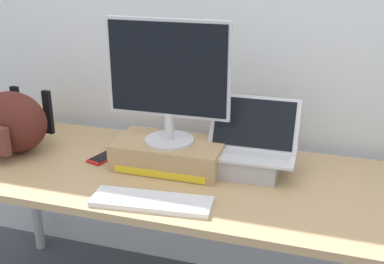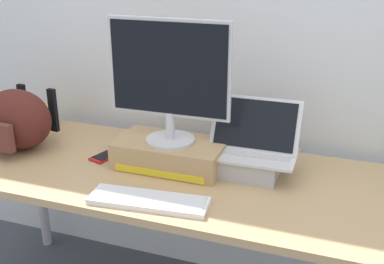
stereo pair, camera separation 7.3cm
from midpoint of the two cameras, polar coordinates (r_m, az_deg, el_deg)
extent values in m
cube|color=silver|center=(2.12, 2.75, 14.17)|extent=(7.00, 0.10, 2.60)
cube|color=tan|center=(1.87, -1.13, -5.57)|extent=(2.06, 0.72, 0.03)
cylinder|color=#B2B2B7|center=(2.69, -19.13, -6.67)|extent=(0.05, 0.05, 0.70)
cube|color=tan|center=(1.92, -3.78, -2.61)|extent=(0.43, 0.24, 0.11)
cube|color=yellow|center=(1.83, -5.12, -5.09)|extent=(0.37, 0.00, 0.03)
cylinder|color=silver|center=(1.90, -3.83, -0.98)|extent=(0.20, 0.20, 0.01)
cylinder|color=silver|center=(1.88, -3.87, 0.73)|extent=(0.04, 0.04, 0.11)
cube|color=silver|center=(1.81, -4.05, 7.54)|extent=(0.48, 0.03, 0.37)
cube|color=black|center=(1.80, -4.17, 7.46)|extent=(0.46, 0.01, 0.35)
cube|color=#ADADB2|center=(1.88, 5.81, -3.75)|extent=(0.22, 0.20, 0.08)
cube|color=silver|center=(1.86, 5.87, -2.51)|extent=(0.35, 0.22, 0.01)
cube|color=#B7B7BC|center=(1.87, 5.97, -2.13)|extent=(0.31, 0.12, 0.00)
cube|color=silver|center=(1.87, 6.32, 1.03)|extent=(0.35, 0.11, 0.20)
cube|color=black|center=(1.87, 6.30, 1.05)|extent=(0.31, 0.10, 0.17)
cube|color=white|center=(1.67, -6.12, -8.28)|extent=(0.43, 0.17, 0.02)
cube|color=silver|center=(1.67, -6.14, -7.94)|extent=(0.40, 0.14, 0.00)
ellipsoid|color=#4C1E19|center=(2.18, -21.59, 1.10)|extent=(0.34, 0.27, 0.26)
cube|color=black|center=(2.32, -21.03, 2.73)|extent=(0.04, 0.02, 0.20)
cube|color=black|center=(2.21, -17.71, 2.25)|extent=(0.04, 0.02, 0.20)
cube|color=red|center=(2.04, -11.54, -3.02)|extent=(0.10, 0.15, 0.01)
cube|color=black|center=(2.04, -11.55, -2.88)|extent=(0.09, 0.12, 0.00)
sphere|color=gold|center=(2.45, -18.46, 1.74)|extent=(0.11, 0.11, 0.11)
sphere|color=black|center=(2.42, -19.48, 1.73)|extent=(0.02, 0.02, 0.02)
sphere|color=black|center=(2.40, -18.74, 1.64)|extent=(0.02, 0.02, 0.02)
camera|label=1|loc=(0.04, -91.17, -0.46)|focal=44.71mm
camera|label=2|loc=(0.04, 88.83, 0.46)|focal=44.71mm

